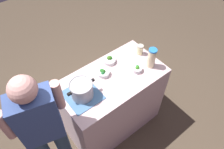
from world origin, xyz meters
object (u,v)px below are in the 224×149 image
Objects in this scene: broccoli_bowl_front at (103,73)px; broccoli_bowl_back at (109,60)px; lemonade_pitcher at (152,58)px; mason_jar at (140,50)px; broccoli_bowl_center at (137,69)px; cooking_pot at (82,90)px; person_cook at (45,132)px.

broccoli_bowl_back is at bearing -147.02° from broccoli_bowl_front.
lemonade_pitcher is 0.23m from mason_jar.
lemonade_pitcher reaches higher than broccoli_bowl_center.
broccoli_bowl_center is at bearing 172.36° from cooking_pot.
broccoli_bowl_back is (-0.17, -0.11, -0.00)m from broccoli_bowl_front.
mason_jar is 0.52m from broccoli_bowl_front.
broccoli_bowl_front is at bearing -163.78° from cooking_pot.
mason_jar is (-0.84, -0.09, -0.04)m from cooking_pot.
mason_jar reaches higher than broccoli_bowl_back.
mason_jar reaches higher than broccoli_bowl_center.
lemonade_pitcher is 0.54m from broccoli_bowl_front.
lemonade_pitcher is (-0.80, 0.12, 0.02)m from cooking_pot.
cooking_pot is at bearing -8.67° from lemonade_pitcher.
broccoli_bowl_center is 0.32m from broccoli_bowl_back.
cooking_pot is at bearing 16.22° from broccoli_bowl_front.
lemonade_pitcher is at bearing 178.63° from person_cook.
mason_jar is (-0.04, -0.21, -0.06)m from lemonade_pitcher.
person_cook is (1.27, -0.03, -0.17)m from lemonade_pitcher.
lemonade_pitcher reaches higher than mason_jar.
cooking_pot is 0.81m from lemonade_pitcher.
lemonade_pitcher is 0.19m from broccoli_bowl_center.
person_cook is at bearing -1.37° from lemonade_pitcher.
broccoli_bowl_back is (0.31, -0.32, -0.09)m from lemonade_pitcher.
mason_jar is 0.87× the size of broccoli_bowl_back.
broccoli_bowl_center is at bearing 40.68° from mason_jar.
mason_jar is at bearing 179.82° from broccoli_bowl_front.
broccoli_bowl_back is at bearing -62.51° from broccoli_bowl_center.
mason_jar is at bearing 162.76° from broccoli_bowl_back.
person_cook is at bearing 11.24° from cooking_pot.
lemonade_pitcher is 0.46m from broccoli_bowl_back.
cooking_pot is 0.49m from person_cook.
cooking_pot is 0.53m from broccoli_bowl_back.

